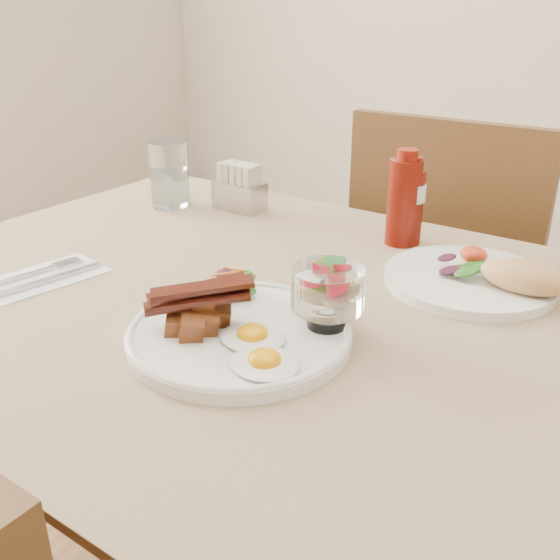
{
  "coord_description": "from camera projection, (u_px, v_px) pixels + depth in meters",
  "views": [
    {
      "loc": [
        0.43,
        -0.65,
        1.14
      ],
      "look_at": [
        0.02,
        -0.06,
        0.82
      ],
      "focal_mm": 40.0,
      "sensor_mm": 36.0,
      "label": 1
    }
  ],
  "objects": [
    {
      "name": "hot_sauce_bottle",
      "position": [
        412.0,
        203.0,
        1.06
      ],
      "size": [
        0.05,
        0.05,
        0.15
      ],
      "rotation": [
        0.0,
        0.0,
        0.21
      ],
      "color": "#570C04",
      "rests_on": "table"
    },
    {
      "name": "fruit_cup",
      "position": [
        328.0,
        289.0,
        0.76
      ],
      "size": [
        0.09,
        0.09,
        0.09
      ],
      "rotation": [
        0.0,
        0.0,
        -0.07
      ],
      "color": "white",
      "rests_on": "main_plate"
    },
    {
      "name": "napkin_cutlery",
      "position": [
        40.0,
        278.0,
        0.95
      ],
      "size": [
        0.14,
        0.21,
        0.01
      ],
      "rotation": [
        0.0,
        0.0,
        -0.17
      ],
      "color": "white",
      "rests_on": "table"
    },
    {
      "name": "second_plate",
      "position": [
        482.0,
        278.0,
        0.92
      ],
      "size": [
        0.27,
        0.25,
        0.06
      ],
      "rotation": [
        0.0,
        0.0,
        0.28
      ],
      "color": "white",
      "rests_on": "table"
    },
    {
      "name": "bacon_potato_pile",
      "position": [
        198.0,
        309.0,
        0.76
      ],
      "size": [
        0.12,
        0.12,
        0.06
      ],
      "rotation": [
        0.0,
        0.0,
        0.4
      ],
      "color": "brown",
      "rests_on": "main_plate"
    },
    {
      "name": "chair_far",
      "position": [
        450.0,
        288.0,
        1.46
      ],
      "size": [
        0.42,
        0.42,
        0.93
      ],
      "color": "brown",
      "rests_on": "ground"
    },
    {
      "name": "table",
      "position": [
        295.0,
        360.0,
        0.91
      ],
      "size": [
        1.33,
        0.88,
        0.75
      ],
      "color": "brown",
      "rests_on": "ground"
    },
    {
      "name": "fried_eggs",
      "position": [
        258.0,
        348.0,
        0.72
      ],
      "size": [
        0.13,
        0.12,
        0.02
      ],
      "rotation": [
        0.0,
        0.0,
        -0.07
      ],
      "color": "white",
      "rests_on": "main_plate"
    },
    {
      "name": "sugar_caddy",
      "position": [
        240.0,
        190.0,
        1.25
      ],
      "size": [
        0.1,
        0.06,
        0.09
      ],
      "rotation": [
        0.0,
        0.0,
        -0.03
      ],
      "color": "#B4B3B8",
      "rests_on": "table"
    },
    {
      "name": "water_glass",
      "position": [
        169.0,
        178.0,
        1.27
      ],
      "size": [
        0.08,
        0.08,
        0.13
      ],
      "color": "white",
      "rests_on": "table"
    },
    {
      "name": "main_plate",
      "position": [
        239.0,
        335.0,
        0.78
      ],
      "size": [
        0.28,
        0.28,
        0.02
      ],
      "primitive_type": "cylinder",
      "color": "white",
      "rests_on": "table"
    },
    {
      "name": "ketchup_bottle",
      "position": [
        404.0,
        200.0,
        1.06
      ],
      "size": [
        0.07,
        0.07,
        0.17
      ],
      "rotation": [
        0.0,
        0.0,
        0.31
      ],
      "color": "#570C04",
      "rests_on": "table"
    },
    {
      "name": "side_salad",
      "position": [
        234.0,
        285.0,
        0.86
      ],
      "size": [
        0.07,
        0.07,
        0.04
      ],
      "rotation": [
        0.0,
        0.0,
        -0.3
      ],
      "color": "#205115",
      "rests_on": "main_plate"
    }
  ]
}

